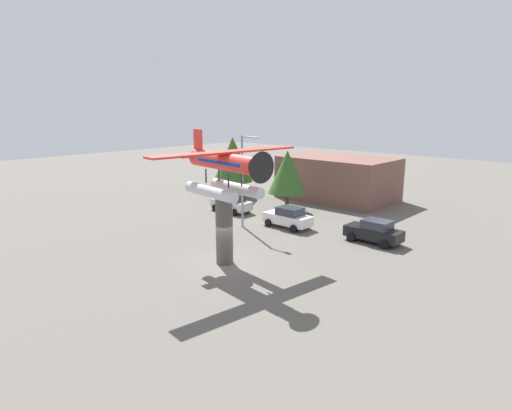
{
  "coord_description": "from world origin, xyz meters",
  "views": [
    {
      "loc": [
        19.52,
        -18.26,
        9.94
      ],
      "look_at": [
        0.0,
        3.0,
        3.36
      ],
      "focal_mm": 30.43,
      "sensor_mm": 36.0,
      "label": 1
    }
  ],
  "objects": [
    {
      "name": "tree_east",
      "position": [
        -5.9,
        13.83,
        3.85
      ],
      "size": [
        3.67,
        3.67,
        5.9
      ],
      "color": "brown",
      "rests_on": "ground"
    },
    {
      "name": "storefront_building",
      "position": [
        -5.4,
        22.0,
        2.31
      ],
      "size": [
        11.72,
        7.41,
        4.61
      ],
      "primitive_type": "cube",
      "color": "brown",
      "rests_on": "ground"
    },
    {
      "name": "car_far_black",
      "position": [
        5.06,
        10.48,
        0.88
      ],
      "size": [
        4.2,
        2.02,
        1.76
      ],
      "rotation": [
        0.0,
        0.0,
        3.14
      ],
      "color": "black",
      "rests_on": "ground"
    },
    {
      "name": "floatplane_monument",
      "position": [
        0.13,
        -0.02,
        6.15
      ],
      "size": [
        7.06,
        10.45,
        4.0
      ],
      "rotation": [
        0.0,
        0.0,
        -0.13
      ],
      "color": "silver",
      "rests_on": "display_pedestal"
    },
    {
      "name": "streetlight_primary",
      "position": [
        -5.03,
        7.02,
        4.46
      ],
      "size": [
        1.84,
        0.28,
        7.65
      ],
      "color": "gray",
      "rests_on": "ground"
    },
    {
      "name": "display_pedestal",
      "position": [
        0.0,
        0.0,
        2.24
      ],
      "size": [
        1.1,
        1.1,
        4.48
      ],
      "primitive_type": "cylinder",
      "color": "#4C4742",
      "rests_on": "ground"
    },
    {
      "name": "car_near_silver",
      "position": [
        -9.72,
        10.12,
        0.88
      ],
      "size": [
        4.2,
        2.02,
        1.76
      ],
      "rotation": [
        0.0,
        0.0,
        3.14
      ],
      "color": "silver",
      "rests_on": "ground"
    },
    {
      "name": "ground_plane",
      "position": [
        0.0,
        0.0,
        0.0
      ],
      "size": [
        140.0,
        140.0,
        0.0
      ],
      "primitive_type": "plane",
      "color": "#605B54"
    },
    {
      "name": "car_mid_white",
      "position": [
        -2.26,
        9.44,
        0.88
      ],
      "size": [
        4.2,
        2.02,
        1.76
      ],
      "rotation": [
        0.0,
        0.0,
        3.14
      ],
      "color": "white",
      "rests_on": "ground"
    },
    {
      "name": "tree_west",
      "position": [
        -14.38,
        14.9,
        4.27
      ],
      "size": [
        4.36,
        4.36,
        6.7
      ],
      "color": "brown",
      "rests_on": "ground"
    }
  ]
}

